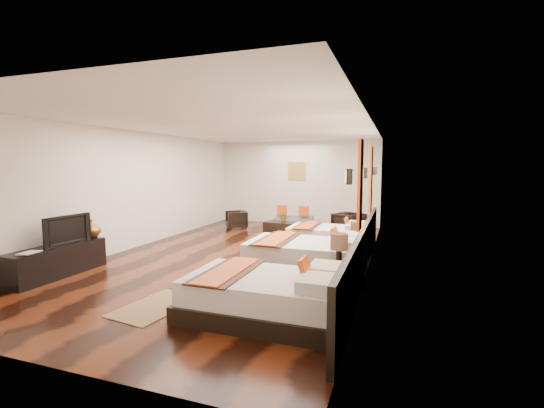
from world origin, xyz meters
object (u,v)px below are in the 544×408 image
at_px(book, 23,253).
at_px(armchair_right, 349,225).
at_px(bed_mid, 308,256).
at_px(table_plant, 284,217).
at_px(nightstand_a, 339,275).
at_px(bed_near, 269,295).
at_px(bed_far, 329,236).
at_px(figurine, 91,229).
at_px(tv_console, 57,261).
at_px(tv, 64,230).
at_px(sofa, 293,223).
at_px(nightstand_b, 355,247).
at_px(armchair_left, 236,220).
at_px(coffee_table, 283,229).

distance_m(book, armchair_right, 7.53).
distance_m(bed_mid, table_plant, 3.53).
height_order(nightstand_a, book, nightstand_a).
distance_m(bed_near, bed_far, 4.41).
bearing_deg(figurine, table_plant, 56.65).
distance_m(nightstand_a, table_plant, 4.92).
distance_m(nightstand_a, armchair_right, 4.86).
distance_m(tv_console, tv, 0.57).
height_order(bed_near, bed_mid, bed_mid).
xyz_separation_m(nightstand_a, armchair_right, (-0.44, 4.84, -0.01)).
relative_size(bed_near, figurine, 6.11).
bearing_deg(tv_console, sofa, 65.48).
bearing_deg(armchair_right, nightstand_b, -140.14).
bearing_deg(figurine, bed_far, 37.04).
bearing_deg(tv_console, table_plant, 61.16).
distance_m(tv, sofa, 6.42).
height_order(bed_far, book, bed_far).
relative_size(nightstand_a, armchair_left, 1.56).
xyz_separation_m(tv_console, sofa, (2.71, 5.95, -0.05)).
bearing_deg(tv_console, bed_far, 43.47).
bearing_deg(book, sofa, 67.54).
relative_size(bed_mid, sofa, 1.46).
height_order(armchair_right, table_plant, table_plant).
bearing_deg(bed_far, sofa, 126.87).
relative_size(bed_near, sofa, 1.40).
bearing_deg(table_plant, bed_near, -74.85).
distance_m(bed_far, nightstand_a, 3.48).
bearing_deg(nightstand_b, bed_near, -102.71).
relative_size(tv_console, figurine, 5.05).
bearing_deg(table_plant, bed_mid, -65.46).
bearing_deg(bed_near, table_plant, 105.15).
relative_size(tv_console, book, 5.74).
xyz_separation_m(tv_console, armchair_left, (0.97, 5.59, 0.01)).
bearing_deg(tv_console, bed_near, -5.96).
distance_m(bed_near, armchair_right, 5.86).
bearing_deg(sofa, bed_near, -76.99).
relative_size(bed_far, nightstand_a, 2.01).
relative_size(bed_far, book, 6.22).
bearing_deg(armchair_right, sofa, 103.30).
bearing_deg(armchair_left, armchair_right, 51.21).
height_order(bed_mid, armchair_right, bed_mid).
xyz_separation_m(bed_mid, armchair_left, (-3.23, 3.83, -0.01)).
bearing_deg(table_plant, figurine, -123.35).
bearing_deg(armchair_left, coffee_table, 32.45).
bearing_deg(figurine, sofa, 62.16).
distance_m(bed_near, book, 4.21).
bearing_deg(armchair_left, bed_near, -7.88).
relative_size(nightstand_a, book, 3.10).
bearing_deg(nightstand_a, armchair_left, 128.40).
distance_m(bed_far, coffee_table, 1.75).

